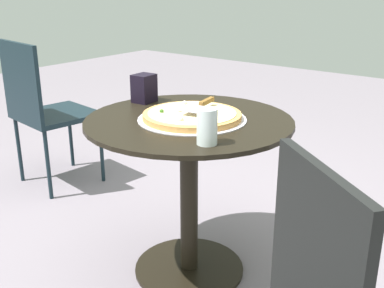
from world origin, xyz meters
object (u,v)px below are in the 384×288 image
object	(u,v)px
pizza_server	(201,105)
patio_chair_far	(43,105)
pizza_on_tray	(192,116)
napkin_dispenser	(144,88)
drinking_cup	(207,127)
patio_table	(189,168)

from	to	relation	value
pizza_server	patio_chair_far	world-z (taller)	patio_chair_far
pizza_on_tray	napkin_dispenser	size ratio (longest dim) A/B	3.45
napkin_dispenser	drinking_cup	bearing A→B (deg)	-120.80
patio_table	pizza_on_tray	world-z (taller)	pizza_on_tray
patio_chair_far	patio_table	bearing A→B (deg)	-8.51
patio_table	pizza_on_tray	size ratio (longest dim) A/B	1.93
napkin_dispenser	pizza_on_tray	bearing A→B (deg)	-108.29
napkin_dispenser	patio_chair_far	size ratio (longest dim) A/B	0.14
napkin_dispenser	patio_chair_far	xyz separation A→B (m)	(-0.96, 0.10, -0.25)
drinking_cup	napkin_dispenser	world-z (taller)	napkin_dispenser
pizza_on_tray	pizza_server	distance (m)	0.06
pizza_server	drinking_cup	world-z (taller)	drinking_cup
pizza_server	napkin_dispenser	size ratio (longest dim) A/B	1.68
patio_table	pizza_on_tray	distance (m)	0.23
pizza_server	drinking_cup	distance (m)	0.33
drinking_cup	patio_table	bearing A→B (deg)	139.66
drinking_cup	pizza_server	bearing A→B (deg)	130.42
patio_table	drinking_cup	distance (m)	0.42
napkin_dispenser	patio_chair_far	bearing A→B (deg)	80.34
drinking_cup	patio_chair_far	xyz separation A→B (m)	(-1.53, 0.40, -0.25)
patio_table	pizza_server	xyz separation A→B (m)	(0.03, 0.04, 0.27)
drinking_cup	patio_chair_far	world-z (taller)	patio_chair_far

